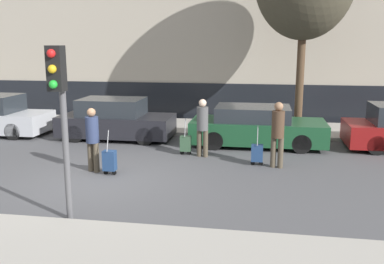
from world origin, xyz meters
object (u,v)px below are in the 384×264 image
Objects in this scene: pedestrian_left at (92,136)px; parked_bicycle at (101,115)px; parked_car_1 at (116,120)px; trolley_left at (110,161)px; parked_car_2 at (257,127)px; pedestrian_center at (202,124)px; trolley_center at (186,144)px; pedestrian_right at (278,131)px; trolley_right at (257,153)px; traffic_light at (60,98)px.

pedestrian_left is 6.23m from parked_bicycle.
parked_car_1 is 4.32m from trolley_left.
trolley_left is at bearing -72.80° from parked_car_1.
pedestrian_center reaches higher than parked_car_2.
pedestrian_center reaches higher than trolley_center.
parked_bicycle is (-4.67, 3.87, -0.50)m from pedestrian_center.
pedestrian_right is (2.17, -0.81, 0.05)m from pedestrian_center.
pedestrian_left reaches higher than trolley_right.
trolley_left is 0.68× the size of pedestrian_center.
parked_car_2 is 2.57× the size of pedestrian_left.
parked_car_1 reaches higher than parked_bicycle.
traffic_light reaches higher than trolley_left.
pedestrian_left reaches higher than trolley_center.
pedestrian_center is at bearing -39.64° from parked_bicycle.
trolley_right is 0.64× the size of parked_bicycle.
trolley_right is (4.26, 1.31, -0.62)m from pedestrian_left.
parked_bicycle is at bearing 137.87° from trolley_center.
pedestrian_left is at bearing -70.74° from parked_bicycle.
trolley_left is 2.80m from trolley_center.
parked_bicycle is at bearing 144.17° from trolley_right.
trolley_left is 1.05× the size of trolley_center.
pedestrian_center is 0.98× the size of parked_bicycle.
pedestrian_center is at bearing -29.70° from parked_car_1.
pedestrian_center is (2.63, 1.99, 0.02)m from pedestrian_left.
pedestrian_center is at bearing 173.14° from pedestrian_right.
parked_car_2 is 1.32× the size of traffic_light.
parked_car_2 is 2.42× the size of pedestrian_right.
trolley_left is at bearing -67.06° from parked_bicycle.
trolley_center is 0.62× the size of pedestrian_right.
pedestrian_left is at bearing -152.53° from pedestrian_right.
pedestrian_right is at bearing 17.80° from trolley_left.
pedestrian_left is at bearing -138.57° from parked_car_2.
pedestrian_right reaches higher than pedestrian_center.
pedestrian_center is at bearing -132.50° from parked_car_2.
trolley_right reaches higher than parked_bicycle.
trolley_left is 0.65× the size of pedestrian_right.
trolley_left is at bearing -148.56° from pedestrian_right.
parked_car_1 is at bearing 101.97° from traffic_light.
parked_car_1 is at bearing 147.70° from trolley_center.
pedestrian_left reaches higher than parked_bicycle.
parked_car_1 is 3.39m from trolley_center.
pedestrian_left is at bearing -129.25° from pedestrian_center.
parked_car_2 is 2.35m from pedestrian_center.
pedestrian_right reaches higher than parked_bicycle.
pedestrian_center is 0.96× the size of pedestrian_right.
pedestrian_left is 3.53m from traffic_light.
traffic_light is at bearing -116.74° from parked_car_2.
pedestrian_left is at bearing -162.91° from trolley_right.
trolley_left is 3.58m from traffic_light.
pedestrian_center is at bearing -13.53° from trolley_center.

